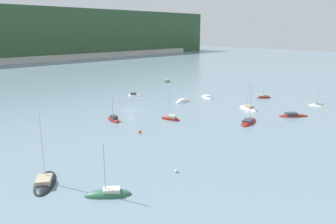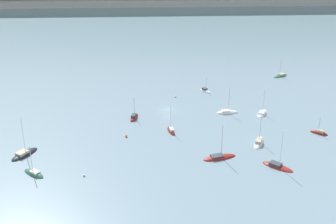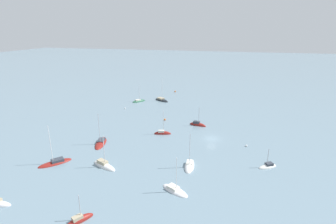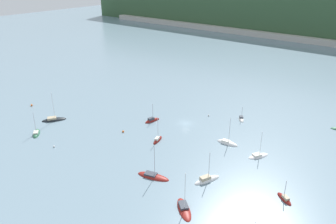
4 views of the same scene
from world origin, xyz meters
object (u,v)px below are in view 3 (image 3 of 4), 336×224
object	(u,v)px
sailboat_5	(139,101)
sailboat_9	(175,190)
sailboat_6	(162,134)
sailboat_2	(101,143)
mooring_buoy_1	(125,108)
mooring_buoy_0	(165,119)
sailboat_3	(80,220)
sailboat_11	(268,167)
sailboat_1	(162,100)
sailboat_7	(55,163)
mooring_buoy_3	(246,146)
sailboat_10	(104,166)
sailboat_4	(189,166)
mooring_buoy_2	(175,91)
sailboat_0	(198,125)

from	to	relation	value
sailboat_5	sailboat_9	size ratio (longest dim) A/B	1.01
sailboat_6	sailboat_2	bearing A→B (deg)	-157.72
sailboat_6	mooring_buoy_1	size ratio (longest dim) A/B	15.96
mooring_buoy_0	sailboat_3	bearing A→B (deg)	-0.40
sailboat_11	sailboat_5	bearing A→B (deg)	-76.81
sailboat_5	mooring_buoy_1	world-z (taller)	sailboat_5
sailboat_1	sailboat_3	world-z (taller)	sailboat_1
sailboat_7	mooring_buoy_1	world-z (taller)	sailboat_7
sailboat_11	mooring_buoy_3	world-z (taller)	sailboat_11
sailboat_5	sailboat_10	world-z (taller)	sailboat_10
sailboat_6	sailboat_10	size ratio (longest dim) A/B	0.94
sailboat_2	sailboat_3	size ratio (longest dim) A/B	1.71
sailboat_5	sailboat_10	size ratio (longest dim) A/B	0.93
mooring_buoy_3	sailboat_3	bearing A→B (deg)	-36.59
sailboat_1	sailboat_3	size ratio (longest dim) A/B	1.91
sailboat_4	sailboat_9	distance (m)	10.28
sailboat_6	mooring_buoy_2	distance (m)	54.98
sailboat_1	sailboat_2	bearing A→B (deg)	-59.96
sailboat_3	mooring_buoy_2	bearing A→B (deg)	37.21
sailboat_7	mooring_buoy_0	world-z (taller)	sailboat_7
sailboat_3	sailboat_7	bearing A→B (deg)	80.29
sailboat_5	mooring_buoy_2	xyz separation A→B (m)	(-21.63, 11.26, 0.28)
sailboat_7	sailboat_6	bearing A→B (deg)	-179.14
sailboat_9	sailboat_10	size ratio (longest dim) A/B	0.92
sailboat_7	mooring_buoy_2	xyz separation A→B (m)	(-78.28, 10.74, 0.24)
sailboat_5	mooring_buoy_1	bearing A→B (deg)	-147.85
mooring_buoy_1	mooring_buoy_3	bearing A→B (deg)	62.91
sailboat_1	sailboat_3	distance (m)	77.15
sailboat_0	mooring_buoy_2	bearing A→B (deg)	126.37
sailboat_2	sailboat_4	distance (m)	27.13
mooring_buoy_2	mooring_buoy_3	bearing A→B (deg)	30.59
sailboat_2	mooring_buoy_2	bearing A→B (deg)	159.63
sailboat_3	mooring_buoy_2	world-z (taller)	sailboat_3
sailboat_4	mooring_buoy_3	xyz separation A→B (m)	(-14.61, 13.05, 0.19)
sailboat_1	mooring_buoy_2	bearing A→B (deg)	117.82
sailboat_5	sailboat_9	bearing A→B (deg)	-113.85
sailboat_0	sailboat_9	distance (m)	37.70
sailboat_3	sailboat_11	size ratio (longest dim) A/B	1.05
sailboat_10	mooring_buoy_0	bearing A→B (deg)	104.57
sailboat_0	sailboat_3	distance (m)	51.50
sailboat_1	mooring_buoy_3	bearing A→B (deg)	-13.38
sailboat_10	sailboat_11	xyz separation A→B (m)	(-9.49, 36.98, -0.03)
sailboat_1	mooring_buoy_2	xyz separation A→B (m)	(-17.33, 2.05, 0.25)
sailboat_10	sailboat_11	distance (m)	38.18
sailboat_6	sailboat_10	distance (m)	23.65
sailboat_9	mooring_buoy_3	xyz separation A→B (m)	(-24.83, 14.12, 0.17)
sailboat_7	mooring_buoy_2	distance (m)	79.02
sailboat_5	sailboat_4	bearing A→B (deg)	-108.41
sailboat_10	sailboat_5	bearing A→B (deg)	125.90
sailboat_1	sailboat_2	size ratio (longest dim) A/B	1.12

